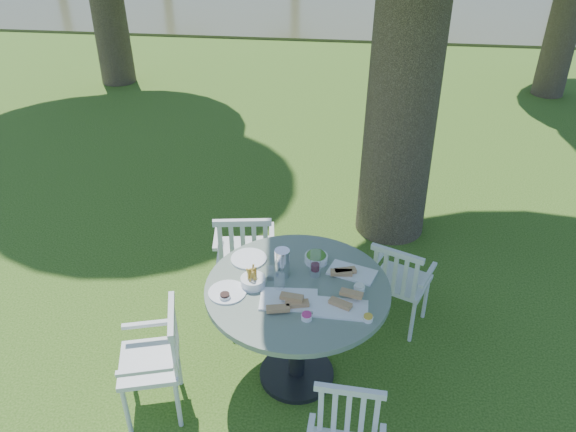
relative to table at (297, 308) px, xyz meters
name	(u,v)px	position (x,y,z in m)	size (l,w,h in m)	color
ground	(285,311)	(-0.18, 0.71, -0.67)	(140.00, 140.00, 0.00)	#1F3F0D
table	(297,308)	(0.00, 0.00, 0.00)	(1.26, 1.26, 0.86)	black
chair_ne	(398,281)	(0.74, 0.63, -0.18)	(0.54, 0.53, 0.83)	silver
chair_nw	(244,252)	(-0.53, 0.80, -0.13)	(0.53, 0.50, 0.92)	silver
chair_sw	(161,354)	(-0.88, -0.39, -0.17)	(0.51, 0.53, 0.85)	silver
tableware	(290,276)	(-0.06, 0.04, 0.23)	(1.13, 0.75, 0.21)	white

